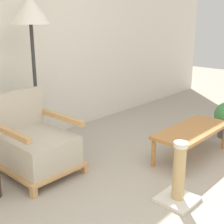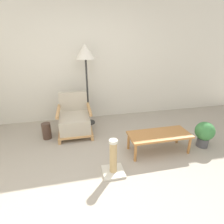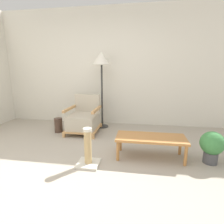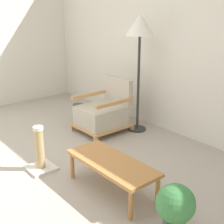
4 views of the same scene
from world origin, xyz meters
name	(u,v)px [view 4 (image 4 of 4)]	position (x,y,z in m)	size (l,w,h in m)	color
ground_plane	(10,179)	(0.00, 0.00, 0.00)	(14.00, 14.00, 0.00)	#A89E8E
wall_back	(165,39)	(0.00, 2.45, 1.35)	(8.00, 0.06, 2.70)	silver
armchair	(103,113)	(-0.45, 1.66, 0.28)	(0.64, 0.73, 0.78)	tan
floor_lamp	(140,31)	(-0.14, 2.07, 1.47)	(0.41, 0.41, 1.70)	#2D2D2D
coffee_table	(112,165)	(0.88, 0.71, 0.29)	(1.01, 0.42, 0.33)	#B2753D
vase	(78,113)	(-0.99, 1.57, 0.15)	(0.17, 0.17, 0.31)	#473328
potted_plant	(175,207)	(1.72, 0.68, 0.27)	(0.32, 0.32, 0.46)	#4C4C51
scratching_post	(40,154)	(0.03, 0.36, 0.19)	(0.30, 0.30, 0.53)	beige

